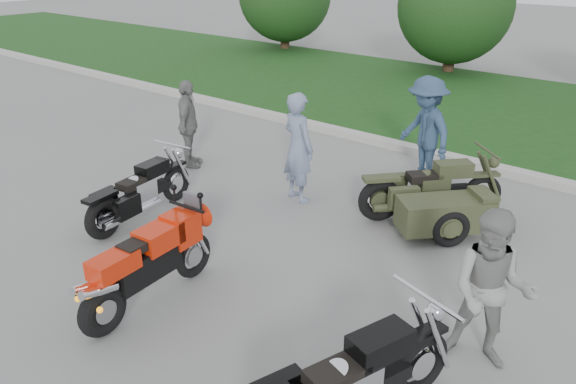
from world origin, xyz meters
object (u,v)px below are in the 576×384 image
Objects in this scene: person_back at (188,124)px; cruiser_left at (138,195)px; sportbike_red at (147,263)px; cruiser_sidecar at (436,204)px; person_stripe at (298,148)px; person_grey at (491,291)px; person_denim at (425,131)px.

cruiser_left is at bearing 171.48° from person_back.
sportbike_red reaches higher than cruiser_sidecar.
person_stripe reaches higher than person_grey.
sportbike_red is 1.11× the size of person_stripe.
person_stripe is 0.96× the size of person_denim.
person_denim reaches higher than person_stripe.
person_back reaches higher than sportbike_red.
cruiser_left is 1.14× the size of person_denim.
cruiser_left is at bearing 140.72° from sportbike_red.
sportbike_red is 0.94× the size of cruiser_left.
person_back is (-3.13, 3.40, 0.27)m from sportbike_red.
cruiser_sidecar is 1.11× the size of person_denim.
person_denim reaches higher than sportbike_red.
sportbike_red is 1.20× the size of person_grey.
person_denim is at bearing 107.68° from person_grey.
person_grey reaches higher than person_back.
person_stripe is 2.58m from person_back.
sportbike_red is 3.79m from person_grey.
sportbike_red is at bearing -175.14° from person_back.
cruiser_sidecar reaches higher than cruiser_left.
person_back is (-2.58, -0.11, -0.08)m from person_stripe.
person_back is at bearing 127.08° from sportbike_red.
sportbike_red is 3.57m from person_stripe.
cruiser_left is 4.55m from cruiser_sidecar.
cruiser_left is 5.01m from person_denim.
cruiser_left is at bearing -102.93° from cruiser_sidecar.
person_denim is 1.15× the size of person_back.
person_back reaches higher than cruiser_left.
person_back is at bearing 147.35° from person_grey.
person_grey is (1.70, -2.42, 0.43)m from cruiser_sidecar.
cruiser_sidecar is 1.28× the size of person_back.
person_denim reaches higher than cruiser_left.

